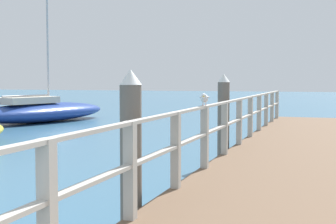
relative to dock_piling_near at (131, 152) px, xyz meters
name	(u,v)px	position (x,y,z in m)	size (l,w,h in m)	color
pier_deck	(299,163)	(1.80, 4.80, -0.84)	(3.00, 19.60, 0.49)	brown
pier_railing	(232,119)	(0.38, 4.80, 0.07)	(0.12, 18.12, 1.08)	#B2ADA3
dock_piling_near	(131,152)	(0.00, 0.00, 0.00)	(0.29, 0.29, 2.15)	#6B6056
dock_piling_far	(223,119)	(0.00, 5.65, 0.00)	(0.29, 0.29, 2.15)	#6B6056
seagull_foreground	(204,98)	(0.38, 2.31, 0.62)	(0.22, 0.47, 0.21)	white
boat_3	(42,111)	(-10.55, 14.26, -0.57)	(4.43, 8.05, 9.46)	navy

